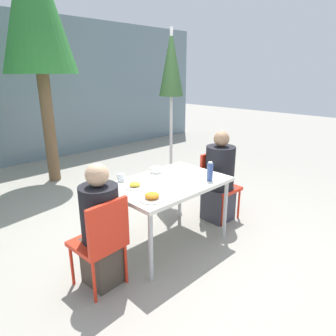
% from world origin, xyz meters
% --- Properties ---
extents(ground_plane, '(24.00, 24.00, 0.00)m').
position_xyz_m(ground_plane, '(0.00, 0.00, 0.00)').
color(ground_plane, gray).
extents(building_facade, '(10.00, 0.20, 3.00)m').
position_xyz_m(building_facade, '(0.00, 4.44, 1.50)').
color(building_facade, slate).
rests_on(building_facade, ground).
extents(dining_table, '(1.25, 0.84, 0.74)m').
position_xyz_m(dining_table, '(0.00, 0.00, 0.68)').
color(dining_table, silver).
rests_on(dining_table, ground).
extents(chair_left, '(0.43, 0.43, 0.86)m').
position_xyz_m(chair_left, '(-0.92, -0.14, 0.50)').
color(chair_left, red).
rests_on(chair_left, ground).
extents(person_left, '(0.34, 0.34, 1.14)m').
position_xyz_m(person_left, '(-0.88, -0.06, 0.53)').
color(person_left, '#473D33').
rests_on(person_left, ground).
extents(chair_right, '(0.42, 0.42, 0.86)m').
position_xyz_m(chair_right, '(0.93, 0.04, 0.50)').
color(chair_right, red).
rests_on(chair_right, ground).
extents(person_right, '(0.36, 0.36, 1.17)m').
position_xyz_m(person_right, '(0.88, -0.04, 0.55)').
color(person_right, '#383842').
rests_on(person_right, ground).
extents(closed_umbrella, '(0.36, 0.36, 2.43)m').
position_xyz_m(closed_umbrella, '(1.01, 0.98, 1.84)').
color(closed_umbrella, '#333333').
rests_on(closed_umbrella, ground).
extents(plate_0, '(0.20, 0.20, 0.06)m').
position_xyz_m(plate_0, '(-0.36, 0.11, 0.76)').
color(plate_0, white).
rests_on(plate_0, dining_table).
extents(plate_1, '(0.25, 0.25, 0.07)m').
position_xyz_m(plate_1, '(-0.44, -0.24, 0.76)').
color(plate_1, white).
rests_on(plate_1, dining_table).
extents(bottle, '(0.06, 0.06, 0.21)m').
position_xyz_m(bottle, '(0.34, -0.29, 0.84)').
color(bottle, '#334C8E').
rests_on(bottle, dining_table).
extents(drinking_cup, '(0.08, 0.08, 0.08)m').
position_xyz_m(drinking_cup, '(-0.35, 0.35, 0.78)').
color(drinking_cup, silver).
rests_on(drinking_cup, dining_table).
extents(salad_bowl, '(0.14, 0.14, 0.06)m').
position_xyz_m(salad_bowl, '(0.11, 0.31, 0.77)').
color(salad_bowl, white).
rests_on(salad_bowl, dining_table).
extents(tree_behind_left, '(1.15, 1.15, 4.02)m').
position_xyz_m(tree_behind_left, '(0.01, 2.93, 2.87)').
color(tree_behind_left, brown).
rests_on(tree_behind_left, ground).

